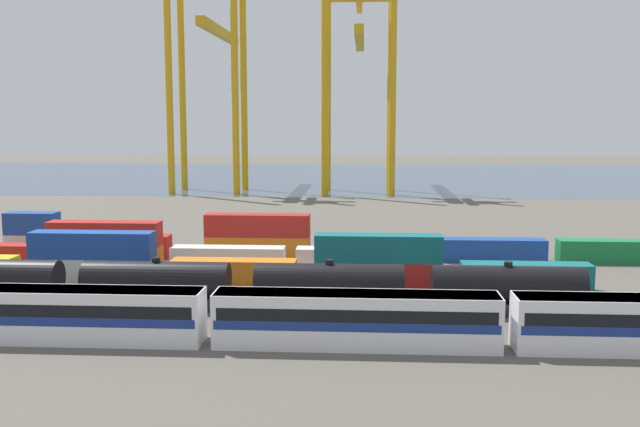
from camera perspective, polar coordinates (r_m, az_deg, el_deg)
The scene contains 24 objects.
ground_plane at distance 110.89m, azimuth 0.51°, elevation -0.79°, with size 420.00×420.00×0.00m, color #5B564C.
harbour_water at distance 201.78m, azimuth 1.91°, elevation 2.98°, with size 400.00×110.00×0.01m, color #384C60.
passenger_train at distance 51.08m, azimuth 2.89°, elevation -8.29°, with size 62.51×3.14×3.90m.
freight_tank_row at distance 61.04m, azimuth -6.24°, elevation -5.74°, with size 56.87×2.95×4.41m.
shipping_container_1 at distance 73.58m, azimuth -17.67°, elevation -4.40°, with size 12.10×2.44×2.60m, color silver.
shipping_container_2 at distance 73.10m, azimuth -17.75°, elevation -2.40°, with size 12.10×2.44×2.60m, color #1C4299.
shipping_container_3 at distance 69.78m, azimuth -6.90°, elevation -4.73°, with size 12.10×2.44×2.60m, color orange.
shipping_container_4 at distance 68.65m, azimuth 4.66°, elevation -4.91°, with size 12.10×2.44×2.60m, color #AD211C.
shipping_container_5 at distance 68.14m, azimuth 4.68°, elevation -2.77°, with size 12.10×2.44×2.60m, color #146066.
shipping_container_6 at distance 70.32m, azimuth 16.13°, elevation -4.88°, with size 12.10×2.44×2.60m, color #146066.
shipping_container_8 at distance 80.39m, azimuth -16.79°, elevation -3.37°, with size 12.10×2.44×2.60m, color orange.
shipping_container_9 at distance 79.95m, azimuth -16.86°, elevation -1.54°, with size 12.10×2.44×2.60m, color #AD211C.
shipping_container_10 at distance 76.78m, azimuth -7.35°, elevation -3.61°, with size 12.10×2.44×2.60m, color silver.
shipping_container_11 at distance 75.41m, azimuth 2.71°, elevation -3.76°, with size 12.10×2.44×2.60m, color silver.
shipping_container_12 at distance 91.05m, azimuth -21.97°, elevation -2.34°, with size 6.04×2.44×2.60m, color silver.
shipping_container_13 at distance 90.67m, azimuth -22.05°, elevation -0.73°, with size 6.04×2.44×2.60m, color #1C4299.
shipping_container_14 at distance 86.13m, azimuth -13.87°, elevation -2.55°, with size 6.04×2.44×2.60m, color #AD211C.
shipping_container_15 at distance 83.12m, azimuth -5.00°, elevation -2.72°, with size 12.10×2.44×2.60m, color orange.
shipping_container_16 at distance 82.69m, azimuth -5.02°, elevation -0.95°, with size 12.10×2.44×2.60m, color #AD211C.
shipping_container_17 at distance 82.21m, azimuth 4.30°, elevation -2.83°, with size 12.10×2.44×2.60m, color slate.
shipping_container_18 at distance 83.47m, azimuth 13.56°, elevation -2.86°, with size 12.10×2.44×2.60m, color #1C4299.
shipping_container_19 at distance 86.82m, azimuth 22.33°, elevation -2.82°, with size 12.10×2.44×2.60m, color #197538.
gantry_crane_west at distance 164.19m, azimuth -8.78°, elevation 12.32°, with size 15.75×40.35×49.06m.
gantry_crane_central at distance 160.46m, azimuth 3.15°, elevation 11.91°, with size 15.74×40.16×45.76m.
Camera 1 is at (5.87, -69.56, 16.08)m, focal length 40.01 mm.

